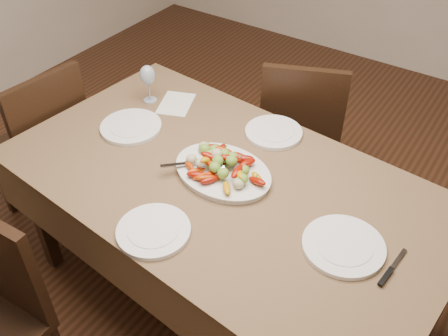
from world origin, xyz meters
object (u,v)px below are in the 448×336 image
Objects in this scene: serving_platter at (223,173)px; wine_glass at (148,83)px; dining_table at (224,242)px; plate_near at (154,231)px; plate_left at (131,127)px; plate_far at (274,132)px; plate_right at (343,246)px; chair_left at (39,144)px; chair_far at (301,128)px.

wine_glass is (-0.62, 0.27, 0.09)m from serving_platter.
dining_table is 6.82× the size of plate_near.
dining_table is at bearing 82.89° from plate_near.
plate_far is at bearing 30.34° from plate_left.
plate_right is 1.12× the size of plate_far.
plate_right and plate_near have the same top height.
plate_far is at bearing 116.14° from chair_left.
wine_glass is (-0.59, 0.67, 0.09)m from plate_near.
dining_table is 0.55m from plate_near.
wine_glass is at bearing 128.49° from chair_left.
chair_far reaches higher than plate_far.
chair_left is 3.66× the size of plate_far.
dining_table is 1.17m from chair_left.
dining_table is at bearing -91.56° from plate_far.
serving_platter is at bearing -94.76° from plate_far.
plate_left is at bearing 173.80° from plate_right.
dining_table is at bearing -24.22° from wine_glass.
wine_glass is at bearing 163.50° from plate_right.
chair_left is 2.28× the size of serving_platter.
dining_table is at bearing 71.86° from chair_far.
plate_left is at bearing 105.76° from chair_left.
chair_left is 3.26× the size of plate_right.
plate_left and plate_far have the same top height.
dining_table is at bearing 173.28° from plate_right.
plate_near is 0.90m from wine_glass.
wine_glass reaches higher than plate_right.
chair_left is 1.74m from plate_right.
wine_glass reaches higher than chair_far.
plate_left is 0.26m from wine_glass.
chair_left is at bearing 17.33° from chair_far.
serving_platter is at bearing -3.69° from plate_left.
chair_left is 1.29m from plate_far.
plate_near is (0.02, -1.25, 0.29)m from chair_far.
plate_left is 1.08× the size of plate_far.
chair_far is 4.64× the size of wine_glass.
serving_platter is 1.43× the size of plate_right.
chair_far is 0.90m from serving_platter.
serving_platter is at bearing 70.63° from chair_far.
chair_far is at bearing 123.59° from plate_right.
chair_far is at bearing 93.38° from serving_platter.
serving_platter is 1.48× the size of plate_left.
dining_table is 7.09× the size of plate_far.
serving_platter is 1.61× the size of plate_far.
chair_far reaches higher than serving_platter.
dining_table is 0.88m from chair_far.
dining_table is at bearing -46.19° from serving_platter.
plate_right is (0.57, -0.09, -0.00)m from serving_platter.
chair_left reaches higher than dining_table.
plate_near is at bearing 79.18° from chair_left.
chair_far is 3.66× the size of plate_far.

